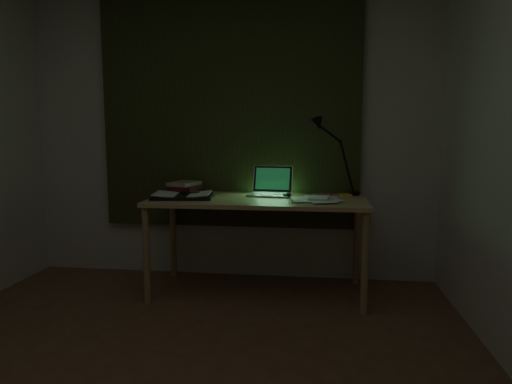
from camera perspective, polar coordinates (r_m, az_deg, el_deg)
wall_back at (r=3.96m, az=-3.24°, el=7.32°), size 3.50×0.00×2.50m
curtain at (r=3.92m, az=-3.37°, el=10.24°), size 2.20×0.06×2.00m
desk at (r=3.59m, az=0.25°, el=-6.77°), size 1.66×0.72×0.76m
laptop at (r=3.64m, az=1.69°, el=1.37°), size 0.36×0.40×0.24m
open_textbook at (r=3.57m, az=-9.14°, el=-0.43°), size 0.49×0.38×0.04m
book_stack at (r=3.85m, az=-8.90°, el=0.60°), size 0.26×0.29×0.10m
loose_papers at (r=3.48m, az=7.11°, el=-0.78°), size 0.41×0.42×0.02m
mouse at (r=3.58m, az=3.85°, el=-0.34°), size 0.07×0.10×0.04m
sticky_yellow at (r=3.70m, az=11.13°, el=-0.37°), size 0.10×0.10×0.02m
sticky_pink at (r=3.71m, az=8.86°, el=-0.32°), size 0.09×0.09×0.02m
desk_lamp at (r=3.76m, az=12.18°, el=4.06°), size 0.42×0.35×0.58m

